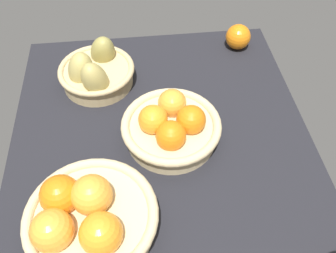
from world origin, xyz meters
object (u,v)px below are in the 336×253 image
(basket_near_left_pears, at_px, (96,72))
(loose_orange_front_gap, at_px, (238,37))
(basket_near_right, at_px, (88,218))
(basket_center, at_px, (171,127))

(basket_near_left_pears, distance_m, loose_orange_front_gap, 0.43)
(basket_near_left_pears, relative_size, loose_orange_front_gap, 2.95)
(basket_near_left_pears, xyz_separation_m, loose_orange_front_gap, (-0.11, 0.42, -0.01))
(loose_orange_front_gap, bearing_deg, basket_near_left_pears, -74.58)
(basket_near_right, bearing_deg, basket_near_left_pears, 179.02)
(basket_near_right, relative_size, loose_orange_front_gap, 3.49)
(basket_near_right, xyz_separation_m, basket_near_left_pears, (-0.43, 0.01, -0.01))
(basket_near_right, height_order, basket_center, basket_near_right)
(basket_center, bearing_deg, basket_near_left_pears, -140.23)
(basket_near_right, bearing_deg, loose_orange_front_gap, 141.95)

